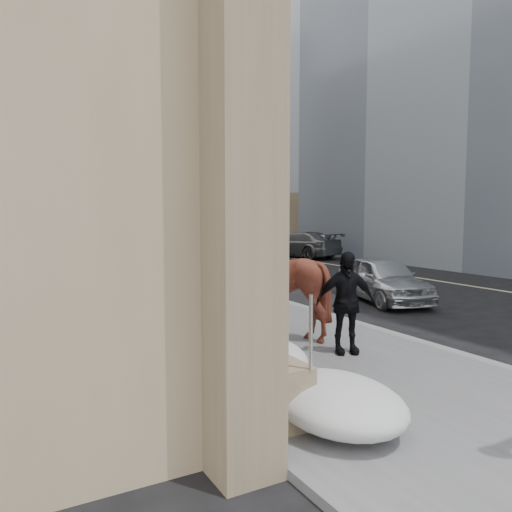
{
  "coord_description": "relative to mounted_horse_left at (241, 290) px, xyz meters",
  "views": [
    {
      "loc": [
        -5.19,
        -6.75,
        2.8
      ],
      "look_at": [
        0.53,
        3.53,
        1.7
      ],
      "focal_mm": 35.0,
      "sensor_mm": 36.0,
      "label": 1
    }
  ],
  "objects": [
    {
      "name": "car_grey",
      "position": [
        12.2,
        16.0,
        -0.53
      ],
      "size": [
        3.31,
        5.57,
        1.51
      ],
      "primitive_type": "imported",
      "rotation": [
        0.0,
        0.0,
        3.38
      ],
      "color": "#585C60",
      "rests_on": "ground"
    },
    {
      "name": "car_silver",
      "position": [
        6.45,
        3.03,
        -0.6
      ],
      "size": [
        2.67,
        4.33,
        1.38
      ],
      "primitive_type": "imported",
      "rotation": [
        0.0,
        0.0,
        -0.28
      ],
      "color": "#B8BCC1",
      "rests_on": "ground"
    },
    {
      "name": "streetlight_mid",
      "position": [
        3.65,
        12.49,
        3.29
      ],
      "size": [
        1.71,
        0.24,
        8.0
      ],
      "color": "#2D2D30",
      "rests_on": "ground"
    },
    {
      "name": "mounted_horse_left",
      "position": [
        0.0,
        0.0,
        0.0
      ],
      "size": [
        1.95,
        2.91,
        2.78
      ],
      "rotation": [
        0.0,
        0.0,
        3.44
      ],
      "color": "#4E3117",
      "rests_on": "sidewalk"
    },
    {
      "name": "lane_line",
      "position": [
        11.42,
        8.49,
        -1.29
      ],
      "size": [
        0.15,
        70.0,
        0.01
      ],
      "primitive_type": "cube",
      "color": "#BFB78C",
      "rests_on": "ground"
    },
    {
      "name": "far_podium",
      "position": [
        16.42,
        8.49,
        0.71
      ],
      "size": [
        2.0,
        80.0,
        4.0
      ],
      "primitive_type": "cube",
      "color": "#7D6851",
      "rests_on": "ground"
    },
    {
      "name": "curb",
      "position": [
        3.54,
        8.49,
        -1.23
      ],
      "size": [
        0.24,
        80.0,
        0.12
      ],
      "primitive_type": "cube",
      "color": "slate",
      "rests_on": "ground"
    },
    {
      "name": "pedestrian",
      "position": [
        1.63,
        -1.08,
        -0.22
      ],
      "size": [
        1.21,
        0.85,
        1.91
      ],
      "primitive_type": "imported",
      "rotation": [
        0.0,
        0.0,
        -0.39
      ],
      "color": "black",
      "rests_on": "sidewalk"
    },
    {
      "name": "traffic_signal",
      "position": [
        2.99,
        20.49,
        2.71
      ],
      "size": [
        4.1,
        0.22,
        6.0
      ],
      "color": "#2D2D30",
      "rests_on": "ground"
    },
    {
      "name": "snow_bank",
      "position": [
        -0.51,
        6.6,
        -0.82
      ],
      "size": [
        1.7,
        18.1,
        0.76
      ],
      "color": "silver",
      "rests_on": "sidewalk"
    },
    {
      "name": "ground",
      "position": [
        0.92,
        -1.51,
        -1.29
      ],
      "size": [
        140.0,
        140.0,
        0.0
      ],
      "primitive_type": "plane",
      "color": "black",
      "rests_on": "ground"
    },
    {
      "name": "streetlight_far",
      "position": [
        3.65,
        32.49,
        3.29
      ],
      "size": [
        1.71,
        0.24,
        8.0
      ],
      "color": "#2D2D30",
      "rests_on": "ground"
    },
    {
      "name": "bg_building_mid",
      "position": [
        4.92,
        58.49,
        12.71
      ],
      "size": [
        30.0,
        12.0,
        28.0
      ],
      "primitive_type": "cube",
      "color": "slate",
      "rests_on": "ground"
    },
    {
      "name": "sidewalk",
      "position": [
        0.92,
        8.49,
        -1.23
      ],
      "size": [
        5.0,
        80.0,
        0.12
      ],
      "primitive_type": "cube",
      "color": "#5A5A5C",
      "rests_on": "ground"
    },
    {
      "name": "mounted_horse_right",
      "position": [
        1.12,
        0.71,
        0.03
      ],
      "size": [
        2.08,
        2.27,
        2.77
      ],
      "rotation": [
        0.0,
        0.0,
        3.0
      ],
      "color": "#502116",
      "rests_on": "sidewalk"
    }
  ]
}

